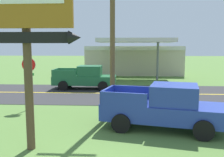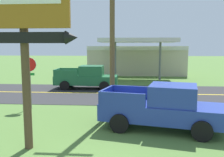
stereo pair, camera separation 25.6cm
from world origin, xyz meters
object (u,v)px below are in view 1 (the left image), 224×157
(pickup_green_on_road, at_px, (86,78))
(gas_station, at_px, (134,59))
(stop_sign, at_px, (29,74))
(pickup_blue_parked_on_lawn, at_px, (164,107))
(motel_sign, at_px, (26,14))
(utility_pole, at_px, (112,12))

(pickup_green_on_road, bearing_deg, gas_station, 69.93)
(stop_sign, distance_m, pickup_green_on_road, 7.34)
(stop_sign, xyz_separation_m, pickup_blue_parked_on_lawn, (7.13, -3.10, -1.06))
(gas_station, distance_m, pickup_blue_parked_on_lawn, 22.03)
(stop_sign, bearing_deg, motel_sign, -68.46)
(gas_station, height_order, pickup_blue_parked_on_lawn, gas_station)
(motel_sign, height_order, pickup_green_on_road, motel_sign)
(motel_sign, relative_size, utility_pole, 0.67)
(stop_sign, bearing_deg, pickup_green_on_road, 73.44)
(motel_sign, bearing_deg, gas_station, 80.27)
(gas_station, bearing_deg, pickup_green_on_road, -110.07)
(utility_pole, relative_size, pickup_blue_parked_on_lawn, 1.80)
(stop_sign, distance_m, gas_station, 19.97)
(motel_sign, distance_m, pickup_blue_parked_on_lawn, 6.62)
(utility_pole, bearing_deg, stop_sign, 171.29)
(utility_pole, distance_m, pickup_green_on_road, 9.23)
(pickup_blue_parked_on_lawn, height_order, pickup_green_on_road, same)
(motel_sign, distance_m, utility_pole, 5.57)
(utility_pole, relative_size, pickup_green_on_road, 1.91)
(gas_station, bearing_deg, pickup_blue_parked_on_lawn, -88.18)
(stop_sign, height_order, utility_pole, utility_pole)
(pickup_blue_parked_on_lawn, bearing_deg, gas_station, 91.82)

